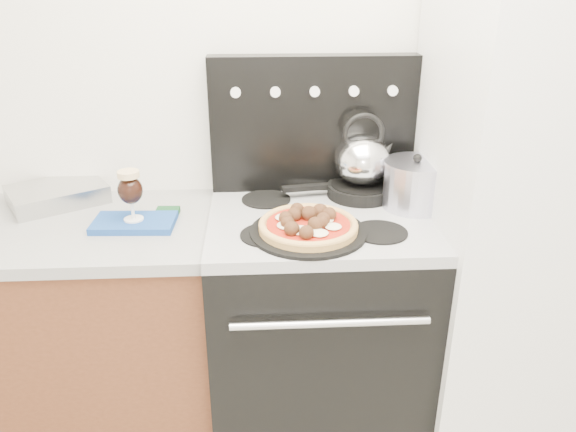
{
  "coord_description": "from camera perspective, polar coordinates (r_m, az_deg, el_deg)",
  "views": [
    {
      "loc": [
        -0.13,
        -0.59,
        1.7
      ],
      "look_at": [
        -0.04,
        1.05,
        0.98
      ],
      "focal_mm": 35.0,
      "sensor_mm": 36.0,
      "label": 1
    }
  ],
  "objects": [
    {
      "name": "room_shell",
      "position": [
        1.0,
        4.49,
        -3.19
      ],
      "size": [
        3.52,
        3.01,
        2.52
      ],
      "color": "#B6B3A9",
      "rests_on": "ground"
    },
    {
      "name": "base_cabinet",
      "position": [
        2.37,
        -25.4,
        -11.22
      ],
      "size": [
        1.45,
        0.6,
        0.86
      ],
      "primitive_type": "cube",
      "color": "brown",
      "rests_on": "ground"
    },
    {
      "name": "stove_body",
      "position": [
        2.18,
        2.9,
        -11.56
      ],
      "size": [
        0.76,
        0.65,
        0.88
      ],
      "primitive_type": "cube",
      "color": "black",
      "rests_on": "ground"
    },
    {
      "name": "cooktop",
      "position": [
        1.95,
        3.18,
        -0.47
      ],
      "size": [
        0.76,
        0.65,
        0.04
      ],
      "primitive_type": "cube",
      "color": "#ADADB2",
      "rests_on": "stove_body"
    },
    {
      "name": "backguard",
      "position": [
        2.11,
        2.53,
        9.32
      ],
      "size": [
        0.76,
        0.08,
        0.5
      ],
      "primitive_type": "cube",
      "color": "black",
      "rests_on": "cooktop"
    },
    {
      "name": "fridge",
      "position": [
        2.1,
        22.65,
        0.98
      ],
      "size": [
        0.64,
        0.68,
        1.9
      ],
      "primitive_type": "cube",
      "color": "silver",
      "rests_on": "ground"
    },
    {
      "name": "foil_sheet",
      "position": [
        2.25,
        -22.39,
        2.06
      ],
      "size": [
        0.41,
        0.38,
        0.07
      ],
      "primitive_type": "cube",
      "rotation": [
        0.0,
        0.0,
        0.55
      ],
      "color": "silver",
      "rests_on": "countertop"
    },
    {
      "name": "oven_mitt",
      "position": [
        1.97,
        -15.35,
        -0.68
      ],
      "size": [
        0.28,
        0.17,
        0.02
      ],
      "primitive_type": "cube",
      "rotation": [
        0.0,
        0.0,
        -0.05
      ],
      "color": "#1A4494",
      "rests_on": "countertop"
    },
    {
      "name": "beer_glass",
      "position": [
        1.93,
        -15.67,
        2.03
      ],
      "size": [
        0.09,
        0.09,
        0.18
      ],
      "primitive_type": null,
      "rotation": [
        0.0,
        0.0,
        -0.11
      ],
      "color": "black",
      "rests_on": "oven_mitt"
    },
    {
      "name": "pizza_pan",
      "position": [
        1.8,
        2.06,
        -1.61
      ],
      "size": [
        0.43,
        0.43,
        0.01
      ],
      "primitive_type": "cylinder",
      "rotation": [
        0.0,
        0.0,
        -0.17
      ],
      "color": "black",
      "rests_on": "cooktop"
    },
    {
      "name": "pizza",
      "position": [
        1.79,
        2.07,
        -0.78
      ],
      "size": [
        0.38,
        0.38,
        0.05
      ],
      "primitive_type": null,
      "rotation": [
        0.0,
        0.0,
        -0.22
      ],
      "color": "#E29B60",
      "rests_on": "pizza_pan"
    },
    {
      "name": "skillet",
      "position": [
        2.11,
        7.37,
        2.62
      ],
      "size": [
        0.28,
        0.28,
        0.04
      ],
      "primitive_type": "cylinder",
      "rotation": [
        0.0,
        0.0,
        0.15
      ],
      "color": "black",
      "rests_on": "cooktop"
    },
    {
      "name": "tea_kettle",
      "position": [
        2.07,
        7.57,
        6.1
      ],
      "size": [
        0.21,
        0.21,
        0.23
      ],
      "primitive_type": null,
      "rotation": [
        0.0,
        0.0,
        -0.04
      ],
      "color": "silver",
      "rests_on": "skillet"
    },
    {
      "name": "stock_pot",
      "position": [
        2.03,
        12.76,
        3.02
      ],
      "size": [
        0.24,
        0.24,
        0.16
      ],
      "primitive_type": "cylinder",
      "rotation": [
        0.0,
        0.0,
        -0.09
      ],
      "color": "silver",
      "rests_on": "cooktop"
    }
  ]
}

